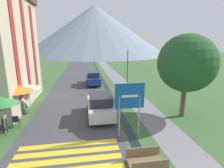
% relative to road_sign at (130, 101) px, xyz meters
% --- Properties ---
extents(ground_plane, '(160.00, 160.00, 0.00)m').
position_rel_road_sign_xyz_m(ground_plane, '(-1.09, 15.09, -2.23)').
color(ground_plane, '#3D6033').
extents(road, '(6.40, 60.00, 0.01)m').
position_rel_road_sign_xyz_m(road, '(-3.59, 25.09, -2.23)').
color(road, '#424247').
rests_on(road, ground_plane).
extents(footpath, '(2.20, 60.00, 0.01)m').
position_rel_road_sign_xyz_m(footpath, '(2.51, 25.09, -2.23)').
color(footpath, slate).
rests_on(footpath, ground_plane).
extents(drainage_channel, '(0.60, 60.00, 0.00)m').
position_rel_road_sign_xyz_m(drainage_channel, '(0.11, 25.09, -2.23)').
color(drainage_channel, black).
rests_on(drainage_channel, ground_plane).
extents(crosswalk_marking, '(5.44, 2.54, 0.01)m').
position_rel_road_sign_xyz_m(crosswalk_marking, '(-3.59, -1.53, -2.23)').
color(crosswalk_marking, yellow).
rests_on(crosswalk_marking, ground_plane).
extents(mountain_distant, '(65.18, 65.18, 22.39)m').
position_rel_road_sign_xyz_m(mountain_distant, '(2.93, 75.65, 8.96)').
color(mountain_distant, gray).
rests_on(mountain_distant, ground_plane).
extents(road_sign, '(1.79, 0.11, 3.34)m').
position_rel_road_sign_xyz_m(road_sign, '(0.00, 0.00, 0.00)').
color(road_sign, '#9E9EA3').
rests_on(road_sign, ground_plane).
extents(footbridge, '(1.70, 1.10, 0.65)m').
position_rel_road_sign_xyz_m(footbridge, '(0.11, -2.84, -2.00)').
color(footbridge, brown).
rests_on(footbridge, ground_plane).
extents(parked_car_near, '(2.00, 4.11, 1.82)m').
position_rel_road_sign_xyz_m(parked_car_near, '(-1.49, 3.11, -1.32)').
color(parked_car_near, silver).
rests_on(parked_car_near, ground_plane).
extents(parked_car_far, '(1.90, 4.51, 1.82)m').
position_rel_road_sign_xyz_m(parked_car_far, '(-1.45, 14.02, -1.32)').
color(parked_car_far, navy).
rests_on(parked_car_far, ground_plane).
extents(cafe_chair_nearest, '(0.40, 0.40, 0.85)m').
position_rel_road_sign_xyz_m(cafe_chair_nearest, '(-7.70, 1.08, -1.72)').
color(cafe_chair_nearest, '#232328').
rests_on(cafe_chair_nearest, ground_plane).
extents(cafe_chair_near_left, '(0.40, 0.40, 0.85)m').
position_rel_road_sign_xyz_m(cafe_chair_near_left, '(-7.31, 2.26, -1.72)').
color(cafe_chair_near_left, '#232328').
rests_on(cafe_chair_near_left, ground_plane).
extents(cafe_chair_far_left, '(0.40, 0.40, 0.85)m').
position_rel_road_sign_xyz_m(cafe_chair_far_left, '(-7.54, 4.79, -1.72)').
color(cafe_chair_far_left, '#232328').
rests_on(cafe_chair_far_left, ground_plane).
extents(cafe_umbrella_front_green, '(1.97, 1.97, 2.44)m').
position_rel_road_sign_xyz_m(cafe_umbrella_front_green, '(-7.71, 1.50, -0.03)').
color(cafe_umbrella_front_green, '#B7B2A8').
rests_on(cafe_umbrella_front_green, ground_plane).
extents(cafe_umbrella_middle_orange, '(2.31, 2.31, 2.49)m').
position_rel_road_sign_xyz_m(cafe_umbrella_middle_orange, '(-7.67, 4.19, 0.02)').
color(cafe_umbrella_middle_orange, '#B7B2A8').
rests_on(cafe_umbrella_middle_orange, ground_plane).
extents(cafe_umbrella_rear_white, '(2.01, 2.01, 2.10)m').
position_rel_road_sign_xyz_m(cafe_umbrella_rear_white, '(-7.51, 6.13, -0.32)').
color(cafe_umbrella_rear_white, '#B7B2A8').
rests_on(cafe_umbrella_rear_white, ground_plane).
extents(person_standing_terrace, '(0.32, 0.32, 1.76)m').
position_rel_road_sign_xyz_m(person_standing_terrace, '(-7.79, 1.65, -1.21)').
color(person_standing_terrace, '#282833').
rests_on(person_standing_terrace, ground_plane).
extents(person_seated_far, '(0.32, 0.32, 1.24)m').
position_rel_road_sign_xyz_m(person_seated_far, '(-8.19, 2.84, -1.55)').
color(person_seated_far, '#282833').
rests_on(person_seated_far, ground_plane).
extents(person_seated_near, '(0.32, 0.32, 1.19)m').
position_rel_road_sign_xyz_m(person_seated_near, '(-7.52, 4.49, -1.57)').
color(person_seated_near, '#282833').
rests_on(person_seated_near, ground_plane).
extents(streetlamp, '(0.28, 0.28, 4.98)m').
position_rel_road_sign_xyz_m(streetlamp, '(2.29, 9.74, 0.73)').
color(streetlamp, '#515156').
rests_on(streetlamp, ground_plane).
extents(tree_by_path, '(4.30, 4.30, 6.32)m').
position_rel_road_sign_xyz_m(tree_by_path, '(4.88, 2.25, 1.93)').
color(tree_by_path, brown).
rests_on(tree_by_path, ground_plane).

